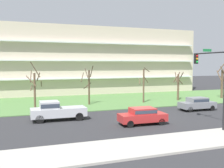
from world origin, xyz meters
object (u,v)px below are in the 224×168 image
object	(u,v)px
tree_far_left	(35,87)
pickup_silver_center_right	(56,110)
sedan_gray_near_left	(197,103)
sedan_red_center_left	(142,115)
tree_left	(89,85)
tree_center	(144,85)
traffic_signal_mast	(214,75)
tree_far_right	(222,81)
tree_right	(178,85)

from	to	relation	value
tree_far_left	pickup_silver_center_right	bearing A→B (deg)	-78.31
sedan_gray_near_left	sedan_red_center_left	distance (m)	10.59
tree_left	pickup_silver_center_right	bearing A→B (deg)	-123.18
tree_center	sedan_red_center_left	xyz separation A→B (m)	(-6.17, -12.09, -1.76)
tree_center	traffic_signal_mast	world-z (taller)	traffic_signal_mast
tree_far_right	sedan_red_center_left	bearing A→B (deg)	-149.03
tree_center	sedan_red_center_left	distance (m)	13.69
traffic_signal_mast	tree_center	bearing A→B (deg)	86.25
tree_far_left	tree_right	distance (m)	21.12
tree_right	pickup_silver_center_right	distance (m)	21.19
tree_left	sedan_gray_near_left	bearing A→B (deg)	-36.78
tree_far_left	pickup_silver_center_right	size ratio (longest dim) A/B	1.09
tree_right	tree_far_right	xyz separation A→B (m)	(8.14, -0.29, 0.49)
tree_left	tree_center	world-z (taller)	tree_left
tree_far_left	sedan_red_center_left	world-z (taller)	tree_far_left
tree_far_left	sedan_gray_near_left	world-z (taller)	tree_far_left
tree_left	tree_right	size ratio (longest dim) A/B	1.22
tree_far_left	tree_center	xyz separation A→B (m)	(15.00, 0.05, -0.11)
tree_far_left	tree_right	world-z (taller)	tree_far_left
sedan_gray_near_left	tree_far_left	bearing A→B (deg)	-21.30
tree_far_left	tree_far_right	world-z (taller)	tree_far_left
pickup_silver_center_right	traffic_signal_mast	xyz separation A→B (m)	(12.43, -7.84, 3.64)
tree_far_right	pickup_silver_center_right	world-z (taller)	tree_far_right
tree_center	tree_right	distance (m)	6.13
tree_right	tree_far_left	bearing A→B (deg)	-178.59
tree_left	traffic_signal_mast	xyz separation A→B (m)	(6.90, -16.30, 1.93)
tree_center	traffic_signal_mast	bearing A→B (deg)	-93.75
sedan_red_center_left	tree_far_right	bearing A→B (deg)	32.95
sedan_red_center_left	pickup_silver_center_right	xyz separation A→B (m)	(-7.27, 4.50, 0.14)
tree_center	tree_far_right	bearing A→B (deg)	0.68
pickup_silver_center_right	tree_right	bearing A→B (deg)	-157.35
tree_left	traffic_signal_mast	bearing A→B (deg)	-67.06
tree_right	pickup_silver_center_right	bearing A→B (deg)	-157.62
sedan_gray_near_left	tree_far_right	bearing A→B (deg)	-143.46
tree_center	tree_right	bearing A→B (deg)	4.34
pickup_silver_center_right	sedan_red_center_left	bearing A→B (deg)	148.51
tree_center	sedan_gray_near_left	distance (m)	8.50
tree_far_left	tree_center	world-z (taller)	tree_far_left
tree_right	sedan_gray_near_left	xyz separation A→B (m)	(-2.70, -8.05, -1.50)
tree_far_left	sedan_gray_near_left	size ratio (longest dim) A/B	1.33
tree_left	tree_center	size ratio (longest dim) A/B	1.05
sedan_red_center_left	traffic_signal_mast	distance (m)	7.22
tree_left	tree_far_right	size ratio (longest dim) A/B	0.95
tree_center	traffic_signal_mast	xyz separation A→B (m)	(-1.01, -15.43, 2.02)
tree_left	sedan_gray_near_left	distance (m)	14.26
tree_far_right	pickup_silver_center_right	bearing A→B (deg)	-164.35
tree_right	traffic_signal_mast	distance (m)	17.56
tree_far_left	tree_left	bearing A→B (deg)	7.47
tree_right	pickup_silver_center_right	world-z (taller)	tree_right
pickup_silver_center_right	traffic_signal_mast	bearing A→B (deg)	148.03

